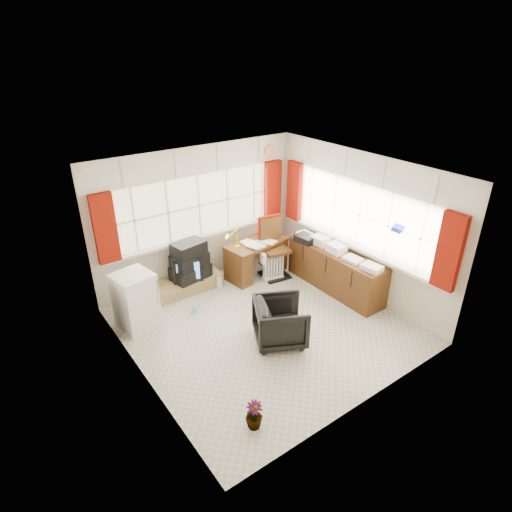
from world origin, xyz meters
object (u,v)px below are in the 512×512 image
(desk_lamp, at_px, (237,233))
(credenza, at_px, (335,269))
(office_chair, at_px, (280,322))
(mini_fridge, at_px, (136,301))
(task_chair, at_px, (272,245))
(desk, at_px, (256,257))
(radiator, at_px, (273,268))
(crt_tv, at_px, (186,265))
(tv_bench, at_px, (183,285))

(desk_lamp, bearing_deg, credenza, -46.83)
(office_chair, xyz_separation_m, mini_fridge, (-1.58, 1.63, 0.12))
(task_chair, relative_size, credenza, 0.58)
(desk, xyz_separation_m, radiator, (0.14, -0.36, -0.14))
(desk_lamp, xyz_separation_m, office_chair, (-0.52, -1.94, -0.61))
(crt_tv, bearing_deg, task_chair, -15.04)
(radiator, distance_m, crt_tv, 1.62)
(tv_bench, bearing_deg, office_chair, -76.36)
(mini_fridge, bearing_deg, desk_lamp, 8.30)
(desk, relative_size, crt_tv, 1.93)
(desk_lamp, height_order, mini_fridge, desk_lamp)
(task_chair, bearing_deg, mini_fridge, -177.73)
(mini_fridge, bearing_deg, desk, 5.87)
(credenza, distance_m, crt_tv, 2.67)
(desk_lamp, height_order, office_chair, desk_lamp)
(mini_fridge, bearing_deg, tv_bench, 25.66)
(task_chair, height_order, mini_fridge, task_chair)
(office_chair, distance_m, credenza, 1.87)
(tv_bench, bearing_deg, desk, -9.99)
(desk_lamp, bearing_deg, radiator, -37.53)
(credenza, xyz_separation_m, crt_tv, (-2.18, 1.55, 0.09))
(radiator, bearing_deg, desk_lamp, 142.47)
(desk, relative_size, mini_fridge, 1.36)
(desk, height_order, mini_fridge, mini_fridge)
(desk_lamp, distance_m, crt_tv, 1.07)
(tv_bench, height_order, crt_tv, crt_tv)
(office_chair, height_order, crt_tv, crt_tv)
(desk_lamp, distance_m, office_chair, 2.10)
(tv_bench, xyz_separation_m, crt_tv, (0.10, 0.03, 0.36))
(credenza, bearing_deg, radiator, 127.82)
(desk, distance_m, desk_lamp, 0.69)
(desk_lamp, height_order, tv_bench, desk_lamp)
(desk_lamp, xyz_separation_m, task_chair, (0.66, -0.20, -0.33))
(radiator, xyz_separation_m, credenza, (0.71, -0.91, 0.16))
(crt_tv, height_order, mini_fridge, mini_fridge)
(desk_lamp, xyz_separation_m, credenza, (1.24, -1.32, -0.56))
(task_chair, relative_size, crt_tv, 1.80)
(radiator, relative_size, tv_bench, 0.42)
(desk, bearing_deg, mini_fridge, -174.13)
(desk_lamp, relative_size, tv_bench, 0.27)
(desk_lamp, xyz_separation_m, radiator, (0.53, -0.41, -0.71))
(desk_lamp, relative_size, office_chair, 0.51)
(desk_lamp, relative_size, task_chair, 0.33)
(credenza, relative_size, crt_tv, 3.08)
(radiator, distance_m, credenza, 1.16)
(tv_bench, xyz_separation_m, mini_fridge, (-1.06, -0.51, 0.34))
(mini_fridge, bearing_deg, crt_tv, 24.81)
(desk_lamp, height_order, credenza, desk_lamp)
(office_chair, height_order, tv_bench, office_chair)
(radiator, relative_size, mini_fridge, 0.64)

